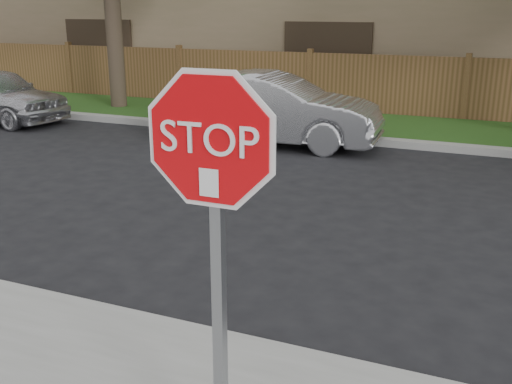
% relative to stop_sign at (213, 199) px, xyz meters
% --- Properties ---
extents(ground, '(90.00, 90.00, 0.00)m').
position_rel_stop_sign_xyz_m(ground, '(0.39, 1.48, -1.83)').
color(ground, black).
rests_on(ground, ground).
extents(far_curb, '(70.00, 0.30, 0.15)m').
position_rel_stop_sign_xyz_m(far_curb, '(0.39, 9.63, -1.75)').
color(far_curb, gray).
rests_on(far_curb, ground).
extents(grass_strip, '(70.00, 3.00, 0.12)m').
position_rel_stop_sign_xyz_m(grass_strip, '(0.39, 11.28, -1.77)').
color(grass_strip, '#1E4714').
rests_on(grass_strip, ground).
extents(fence, '(70.00, 0.12, 1.60)m').
position_rel_stop_sign_xyz_m(fence, '(0.39, 12.88, -1.03)').
color(fence, '#51391C').
rests_on(fence, ground).
extents(stop_sign, '(1.01, 0.13, 2.55)m').
position_rel_stop_sign_xyz_m(stop_sign, '(0.00, 0.00, 0.00)').
color(stop_sign, gray).
rests_on(stop_sign, sidewalk_near).
extents(sedan_left, '(4.57, 1.84, 1.48)m').
position_rel_stop_sign_xyz_m(sedan_left, '(-3.13, 8.85, -1.09)').
color(sedan_left, '#BABBBF').
rests_on(sedan_left, ground).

